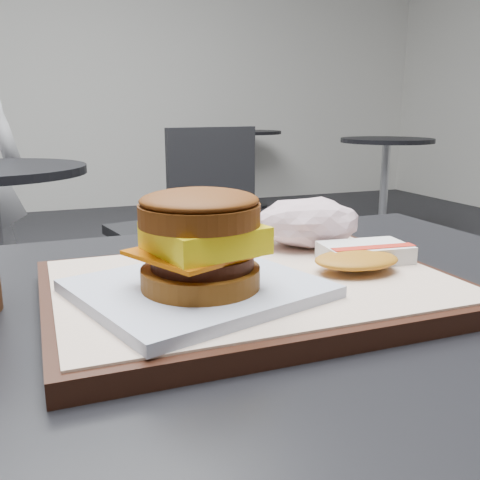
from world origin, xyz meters
name	(u,v)px	position (x,y,z in m)	size (l,w,h in m)	color
customer_table	(249,460)	(0.00, 0.00, 0.58)	(0.80, 0.60, 0.77)	#A5A5AA
serving_tray	(253,288)	(0.00, -0.01, 0.78)	(0.38, 0.28, 0.02)	black
breakfast_sandwich	(200,252)	(-0.06, -0.04, 0.83)	(0.23, 0.22, 0.09)	silver
hash_brown	(361,256)	(0.12, -0.01, 0.80)	(0.12, 0.10, 0.02)	silver
crumpled_wrapper	(308,222)	(0.11, 0.08, 0.82)	(0.12, 0.10, 0.06)	silver
neighbor_chair	(184,219)	(0.37, 1.63, 0.51)	(0.64, 0.49, 0.88)	#A6A6AB
bg_table_near	(386,164)	(2.20, 2.80, 0.56)	(0.66, 0.66, 0.75)	black
bg_table_far	(247,150)	(1.80, 4.50, 0.56)	(0.66, 0.66, 0.75)	black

